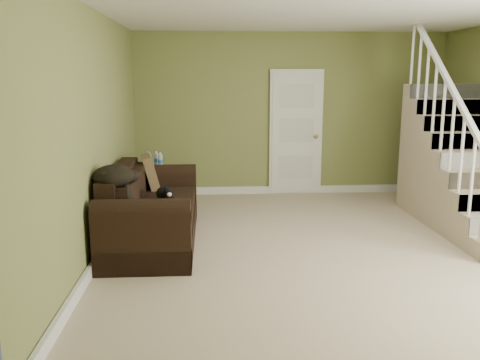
{
  "coord_description": "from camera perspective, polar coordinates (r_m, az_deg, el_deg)",
  "views": [
    {
      "loc": [
        -1.3,
        -5.45,
        1.91
      ],
      "look_at": [
        -0.95,
        0.36,
        0.71
      ],
      "focal_mm": 38.0,
      "sensor_mm": 36.0,
      "label": 1
    }
  ],
  "objects": [
    {
      "name": "banana",
      "position": [
        5.59,
        -8.66,
        -3.11
      ],
      "size": [
        0.1,
        0.23,
        0.06
      ],
      "primitive_type": "ellipsoid",
      "rotation": [
        0.0,
        0.0,
        0.19
      ],
      "color": "gold",
      "rests_on": "sofa"
    },
    {
      "name": "throw_blanket",
      "position": [
        5.37,
        -14.05,
        0.45
      ],
      "size": [
        0.52,
        0.62,
        0.22
      ],
      "primitive_type": "ellipsoid",
      "rotation": [
        0.0,
        0.0,
        0.21
      ],
      "color": "black",
      "rests_on": "sofa"
    },
    {
      "name": "floor",
      "position": [
        5.92,
        9.53,
        -7.38
      ],
      "size": [
        5.0,
        5.5,
        0.01
      ],
      "primitive_type": "cube",
      "color": "tan",
      "rests_on": "ground"
    },
    {
      "name": "throw_pillow",
      "position": [
        6.74,
        -9.98,
        0.74
      ],
      "size": [
        0.31,
        0.51,
        0.49
      ],
      "primitive_type": "cube",
      "rotation": [
        0.0,
        -0.24,
        0.18
      ],
      "color": "#46321C",
      "rests_on": "sofa"
    },
    {
      "name": "wall_back",
      "position": [
        8.33,
        5.6,
        7.33
      ],
      "size": [
        5.0,
        0.04,
        2.6
      ],
      "primitive_type": "cube",
      "color": "olive",
      "rests_on": "floor"
    },
    {
      "name": "side_table",
      "position": [
        7.51,
        -9.35,
        -0.84
      ],
      "size": [
        0.54,
        0.54,
        0.83
      ],
      "rotation": [
        0.0,
        0.0,
        0.09
      ],
      "color": "black",
      "rests_on": "floor"
    },
    {
      "name": "wall_left",
      "position": [
        5.62,
        -15.8,
        4.93
      ],
      "size": [
        0.04,
        5.5,
        2.6
      ],
      "primitive_type": "cube",
      "color": "olive",
      "rests_on": "floor"
    },
    {
      "name": "baseboard_left",
      "position": [
        5.87,
        -14.84,
        -7.16
      ],
      "size": [
        0.04,
        5.5,
        0.12
      ],
      "primitive_type": "cube",
      "color": "white",
      "rests_on": "floor"
    },
    {
      "name": "sofa",
      "position": [
        6.03,
        -10.17,
        -3.77
      ],
      "size": [
        0.95,
        2.21,
        0.87
      ],
      "color": "black",
      "rests_on": "floor"
    },
    {
      "name": "wall_front",
      "position": [
        3.06,
        21.83,
        -0.69
      ],
      "size": [
        5.0,
        0.04,
        2.6
      ],
      "primitive_type": "cube",
      "color": "olive",
      "rests_on": "floor"
    },
    {
      "name": "ceiling",
      "position": [
        5.65,
        10.45,
        18.43
      ],
      "size": [
        5.0,
        5.5,
        0.01
      ],
      "primitive_type": "cube",
      "color": "white",
      "rests_on": "wall_back"
    },
    {
      "name": "baseboard_back",
      "position": [
        8.48,
        5.47,
        -1.07
      ],
      "size": [
        5.0,
        0.04,
        0.12
      ],
      "primitive_type": "cube",
      "color": "white",
      "rests_on": "floor"
    },
    {
      "name": "staircase",
      "position": [
        7.33,
        23.36,
        0.66
      ],
      "size": [
        1.0,
        2.51,
        2.82
      ],
      "color": "tan",
      "rests_on": "floor"
    },
    {
      "name": "door",
      "position": [
        8.33,
        6.3,
        5.28
      ],
      "size": [
        0.86,
        0.12,
        2.02
      ],
      "color": "white",
      "rests_on": "floor"
    },
    {
      "name": "cat",
      "position": [
        5.99,
        -8.52,
        -1.57
      ],
      "size": [
        0.3,
        0.46,
        0.23
      ],
      "rotation": [
        0.0,
        0.0,
        0.36
      ],
      "color": "black",
      "rests_on": "sofa"
    }
  ]
}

